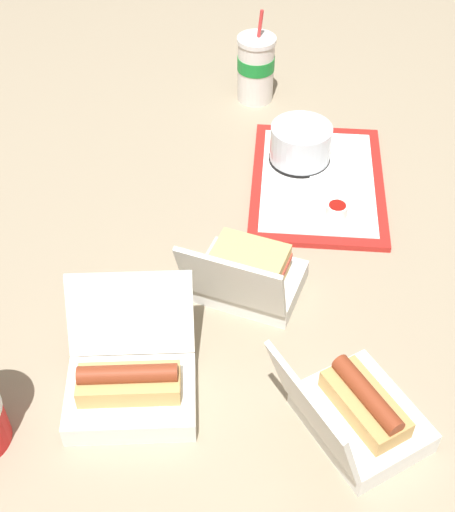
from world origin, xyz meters
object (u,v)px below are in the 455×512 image
object	(u,v)px
cake_container	(300,145)
plastic_fork	(288,192)
ketchup_cup	(337,210)
soda_cup_left	(256,67)
food_tray	(317,182)
clamshell_sandwich_back	(247,275)
clamshell_hotdog_corner	(357,414)
clamshell_hotdog_front	(131,383)

from	to	relation	value
cake_container	plastic_fork	world-z (taller)	cake_container
ketchup_cup	soda_cup_left	bearing A→B (deg)	27.64
food_tray	clamshell_sandwich_back	size ratio (longest dim) A/B	1.93
food_tray	soda_cup_left	distance (m)	0.35
clamshell_hotdog_corner	clamshell_hotdog_front	bearing A→B (deg)	90.29
plastic_fork	clamshell_hotdog_corner	bearing A→B (deg)	158.58
food_tray	clamshell_hotdog_front	world-z (taller)	clamshell_hotdog_front
soda_cup_left	clamshell_sandwich_back	bearing A→B (deg)	-173.38
ketchup_cup	clamshell_sandwich_back	xyz separation A→B (m)	(-0.21, 0.14, 0.02)
clamshell_hotdog_front	soda_cup_left	distance (m)	0.85
clamshell_hotdog_corner	ketchup_cup	bearing A→B (deg)	6.47
food_tray	clamshell_hotdog_corner	xyz separation A→B (m)	(-0.55, -0.09, 0.03)
soda_cup_left	clamshell_hotdog_corner	bearing A→B (deg)	-162.98
cake_container	plastic_fork	xyz separation A→B (m)	(-0.11, 0.01, -0.03)
cake_container	plastic_fork	bearing A→B (deg)	174.25
clamshell_hotdog_front	ketchup_cup	bearing A→B (deg)	-31.21
plastic_fork	ketchup_cup	bearing A→B (deg)	-155.26
cake_container	clamshell_hotdog_front	xyz separation A→B (m)	(-0.61, 0.19, -0.01)
food_tray	clamshell_hotdog_corner	distance (m)	0.56
ketchup_cup	clamshell_hotdog_corner	size ratio (longest dim) A/B	0.16
plastic_fork	clamshell_hotdog_corner	xyz separation A→B (m)	(-0.50, -0.15, 0.03)
clamshell_sandwich_back	food_tray	bearing A→B (deg)	-17.02
cake_container	plastic_fork	distance (m)	0.12
cake_container	soda_cup_left	size ratio (longest dim) A/B	0.59
food_tray	cake_container	distance (m)	0.08
clamshell_hotdog_corner	soda_cup_left	size ratio (longest dim) A/B	1.19
ketchup_cup	soda_cup_left	world-z (taller)	soda_cup_left
plastic_fork	soda_cup_left	distance (m)	0.37
cake_container	clamshell_sandwich_back	bearing A→B (deg)	171.84
clamshell_sandwich_back	soda_cup_left	size ratio (longest dim) A/B	0.96
cake_container	clamshell_hotdog_front	world-z (taller)	clamshell_hotdog_front
food_tray	plastic_fork	distance (m)	0.08
clamshell_hotdog_corner	clamshell_hotdog_front	size ratio (longest dim) A/B	1.10
ketchup_cup	clamshell_hotdog_front	size ratio (longest dim) A/B	0.17
cake_container	soda_cup_left	world-z (taller)	soda_cup_left
food_tray	soda_cup_left	world-z (taller)	soda_cup_left
plastic_fork	clamshell_hotdog_corner	distance (m)	0.52
plastic_fork	soda_cup_left	xyz separation A→B (m)	(0.35, 0.11, 0.06)
ketchup_cup	plastic_fork	bearing A→B (deg)	62.53
food_tray	clamshell_hotdog_front	xyz separation A→B (m)	(-0.55, 0.23, 0.03)
food_tray	clamshell_hotdog_corner	world-z (taller)	clamshell_hotdog_corner
plastic_fork	clamshell_hotdog_front	bearing A→B (deg)	122.68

